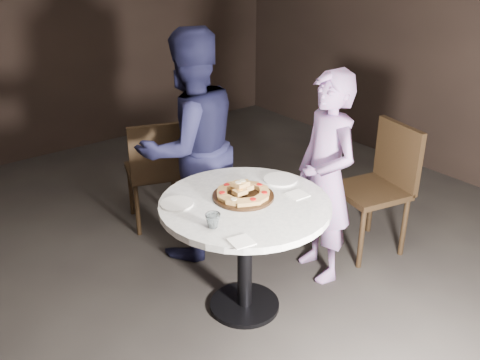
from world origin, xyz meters
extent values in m
plane|color=black|center=(0.00, 0.00, 0.00)|extent=(7.00, 7.00, 0.00)
cylinder|color=black|center=(0.00, -0.03, 0.02)|extent=(0.51, 0.51, 0.03)
cylinder|color=black|center=(0.00, -0.03, 0.40)|extent=(0.10, 0.10, 0.74)
cylinder|color=silver|center=(0.00, -0.03, 0.78)|extent=(1.17, 1.17, 0.04)
cylinder|color=black|center=(0.03, 0.03, 0.81)|extent=(0.43, 0.43, 0.02)
cube|color=#B28145|center=(0.16, 0.03, 0.83)|extent=(0.08, 0.09, 0.04)
cylinder|color=red|center=(0.16, 0.03, 0.85)|extent=(0.04, 0.04, 0.01)
cube|color=#B28145|center=(0.15, 0.09, 0.83)|extent=(0.10, 0.10, 0.04)
cube|color=#B28145|center=(0.11, 0.13, 0.83)|extent=(0.10, 0.10, 0.04)
cylinder|color=beige|center=(0.11, 0.13, 0.85)|extent=(0.05, 0.05, 0.01)
cube|color=#B28145|center=(0.06, 0.16, 0.83)|extent=(0.10, 0.09, 0.04)
cube|color=#B28145|center=(0.00, 0.16, 0.83)|extent=(0.09, 0.08, 0.04)
cylinder|color=red|center=(0.00, 0.16, 0.85)|extent=(0.04, 0.04, 0.01)
cube|color=#B28145|center=(-0.06, 0.13, 0.83)|extent=(0.10, 0.10, 0.04)
cube|color=#B28145|center=(-0.09, 0.09, 0.83)|extent=(0.10, 0.10, 0.04)
cylinder|color=red|center=(-0.09, 0.09, 0.85)|extent=(0.05, 0.05, 0.01)
cube|color=#B28145|center=(-0.11, 0.03, 0.83)|extent=(0.07, 0.09, 0.04)
cube|color=#B28145|center=(-0.09, -0.03, 0.83)|extent=(0.10, 0.10, 0.04)
cylinder|color=beige|center=(-0.09, -0.03, 0.85)|extent=(0.05, 0.05, 0.01)
cube|color=#B28145|center=(-0.05, -0.08, 0.83)|extent=(0.10, 0.09, 0.04)
cube|color=#B28145|center=(0.00, -0.10, 0.83)|extent=(0.10, 0.09, 0.04)
cylinder|color=red|center=(0.00, -0.10, 0.85)|extent=(0.05, 0.05, 0.01)
cube|color=#B28145|center=(0.06, -0.10, 0.83)|extent=(0.09, 0.08, 0.04)
cube|color=#B28145|center=(0.11, -0.07, 0.83)|extent=(0.10, 0.10, 0.04)
cylinder|color=red|center=(0.11, -0.07, 0.85)|extent=(0.05, 0.05, 0.01)
cube|color=#B28145|center=(0.15, -0.03, 0.83)|extent=(0.10, 0.10, 0.04)
cube|color=#B28145|center=(0.07, 0.05, 0.86)|extent=(0.07, 0.09, 0.03)
cylinder|color=#2D6B1E|center=(0.07, 0.05, 0.88)|extent=(0.04, 0.04, 0.01)
cube|color=#B28145|center=(0.01, 0.07, 0.86)|extent=(0.08, 0.09, 0.03)
cylinder|color=beige|center=(0.01, 0.07, 0.88)|extent=(0.05, 0.05, 0.01)
cube|color=#B28145|center=(-0.01, 0.01, 0.86)|extent=(0.08, 0.06, 0.03)
cylinder|color=orange|center=(-0.01, 0.01, 0.88)|extent=(0.04, 0.04, 0.01)
cube|color=#B28145|center=(0.04, 0.05, 0.89)|extent=(0.10, 0.09, 0.03)
cylinder|color=beige|center=(0.04, 0.05, 0.90)|extent=(0.05, 0.05, 0.01)
cube|color=#B28145|center=(0.01, 0.05, 0.89)|extent=(0.07, 0.09, 0.03)
cylinder|color=beige|center=(0.01, 0.05, 0.90)|extent=(0.04, 0.04, 0.01)
cylinder|color=white|center=(-0.35, 0.20, 0.81)|extent=(0.24, 0.24, 0.01)
cylinder|color=white|center=(0.38, 0.07, 0.81)|extent=(0.29, 0.29, 0.01)
imported|color=silver|center=(-0.33, -0.16, 0.84)|extent=(0.11, 0.11, 0.08)
cube|color=white|center=(-0.31, -0.38, 0.80)|extent=(0.14, 0.14, 0.01)
cube|color=white|center=(0.32, -0.16, 0.80)|extent=(0.13, 0.13, 0.01)
cube|color=black|center=(0.14, 1.38, 0.48)|extent=(0.57, 0.57, 0.04)
cube|color=black|center=(0.07, 1.17, 0.72)|extent=(0.44, 0.19, 0.48)
cylinder|color=black|center=(0.39, 1.50, 0.24)|extent=(0.05, 0.05, 0.48)
cylinder|color=black|center=(0.03, 1.63, 0.24)|extent=(0.05, 0.05, 0.48)
cylinder|color=black|center=(0.26, 1.14, 0.24)|extent=(0.05, 0.05, 0.48)
cylinder|color=black|center=(-0.10, 1.27, 0.24)|extent=(0.05, 0.05, 0.48)
cube|color=black|center=(1.22, -0.03, 0.51)|extent=(0.56, 0.56, 0.04)
cube|color=black|center=(1.45, -0.08, 0.76)|extent=(0.15, 0.47, 0.51)
cylinder|color=black|center=(1.06, 0.21, 0.25)|extent=(0.05, 0.05, 0.51)
cylinder|color=black|center=(0.98, -0.19, 0.25)|extent=(0.05, 0.05, 0.51)
cylinder|color=black|center=(1.46, 0.12, 0.25)|extent=(0.05, 0.05, 0.51)
cylinder|color=black|center=(1.37, -0.27, 0.25)|extent=(0.05, 0.05, 0.51)
imported|color=black|center=(0.14, 0.80, 0.87)|extent=(0.86, 0.68, 1.74)
imported|color=#8668A0|center=(0.71, -0.03, 0.76)|extent=(0.48, 0.62, 1.52)
camera|label=1|loc=(-1.83, -2.31, 2.31)|focal=40.00mm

